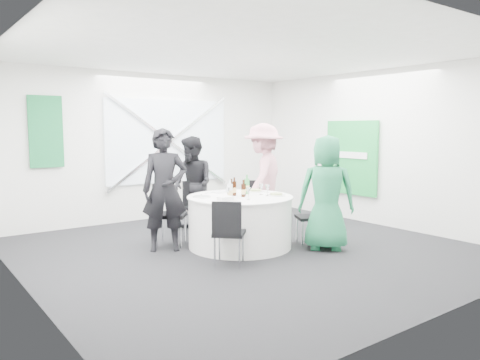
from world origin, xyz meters
TOP-DOWN VIEW (x-y plane):
  - floor at (0.00, 0.00)m, footprint 6.00×6.00m
  - ceiling at (0.00, 0.00)m, footprint 6.00×6.00m
  - wall_back at (0.00, 3.00)m, footprint 6.00×0.00m
  - wall_front at (0.00, -3.00)m, footprint 6.00×0.00m
  - wall_left at (-3.00, 0.00)m, footprint 0.00×6.00m
  - wall_right at (3.00, 0.00)m, footprint 0.00×6.00m
  - window_panel at (0.30, 2.96)m, footprint 2.60×0.03m
  - window_brace_a at (0.30, 2.92)m, footprint 2.63×0.05m
  - window_brace_b at (0.30, 2.92)m, footprint 2.63×0.05m
  - green_banner at (-2.00, 2.95)m, footprint 0.55×0.04m
  - green_sign at (2.94, 0.60)m, footprint 0.05×1.20m
  - banquet_table at (0.00, 0.20)m, footprint 1.56×1.56m
  - chair_back at (-0.03, 1.40)m, footprint 0.41×0.42m
  - chair_back_left at (-0.86, 0.93)m, footprint 0.61×0.61m
  - chair_back_right at (0.93, 0.98)m, footprint 0.54×0.54m
  - chair_front_right at (1.01, -0.35)m, footprint 0.53×0.52m
  - chair_front_left at (-0.73, -0.53)m, footprint 0.55×0.55m
  - person_man_back_left at (-0.98, 0.68)m, footprint 0.76×0.66m
  - person_man_back at (-0.06, 1.46)m, footprint 0.47×0.81m
  - person_woman_pink at (0.99, 0.86)m, footprint 1.30×1.12m
  - person_woman_green at (0.91, -0.67)m, footprint 0.95×0.94m
  - plate_back at (-0.01, 0.72)m, footprint 0.26×0.26m
  - plate_back_left at (-0.51, 0.45)m, footprint 0.27×0.27m
  - plate_back_right at (0.49, 0.45)m, footprint 0.28×0.28m
  - plate_front_right at (0.46, -0.08)m, footprint 0.27×0.27m
  - plate_front_left at (-0.45, -0.20)m, footprint 0.28×0.28m
  - napkin at (-0.47, -0.09)m, footprint 0.20×0.14m
  - beer_bottle_a at (-0.08, 0.30)m, footprint 0.06×0.06m
  - beer_bottle_b at (-0.04, 0.29)m, footprint 0.06×0.06m
  - beer_bottle_c at (0.08, 0.21)m, footprint 0.06×0.06m
  - beer_bottle_d at (-0.01, 0.11)m, footprint 0.06×0.06m
  - green_water_bottle at (0.22, 0.32)m, footprint 0.08×0.08m
  - clear_water_bottle at (-0.25, 0.11)m, footprint 0.08×0.08m
  - wine_glass_a at (-0.33, 0.05)m, footprint 0.07×0.07m
  - wine_glass_b at (-0.09, -0.13)m, footprint 0.07×0.07m
  - wine_glass_c at (0.34, -0.03)m, footprint 0.07×0.07m
  - wine_glass_d at (0.35, 0.13)m, footprint 0.07×0.07m
  - fork_a at (0.17, 0.75)m, footprint 0.15×0.02m
  - knife_a at (-0.19, 0.74)m, footprint 0.15×0.02m
  - fork_b at (0.57, 0.31)m, footprint 0.08×0.14m
  - knife_b at (0.41, 0.61)m, footprint 0.08×0.14m
  - fork_c at (-0.42, 0.60)m, footprint 0.08×0.14m
  - knife_c at (-0.55, 0.36)m, footprint 0.10×0.13m

SIDE VIEW (x-z plane):
  - floor at x=0.00m, z-range 0.00..0.00m
  - banquet_table at x=0.00m, z-range 0.00..0.76m
  - chair_front_right at x=1.01m, z-range 0.07..0.92m
  - chair_back_right at x=0.93m, z-range 0.07..0.92m
  - chair_front_left at x=-0.73m, z-range 0.07..0.93m
  - chair_back at x=-0.03m, z-range 0.07..0.95m
  - chair_back_left at x=-0.86m, z-range 0.08..1.03m
  - fork_a at x=0.17m, z-range 0.76..0.77m
  - knife_a at x=-0.19m, z-range 0.76..0.77m
  - fork_b at x=0.57m, z-range 0.76..0.77m
  - knife_b at x=0.41m, z-range 0.76..0.77m
  - fork_c at x=-0.42m, z-range 0.76..0.77m
  - knife_c at x=-0.55m, z-range 0.76..0.77m
  - plate_back at x=-0.01m, z-range 0.76..0.77m
  - plate_back_left at x=-0.51m, z-range 0.76..0.77m
  - plate_front_left at x=-0.45m, z-range 0.76..0.77m
  - plate_back_right at x=0.49m, z-range 0.76..0.80m
  - plate_front_right at x=0.46m, z-range 0.76..0.80m
  - napkin at x=-0.47m, z-range 0.78..0.83m
  - person_man_back at x=-0.06m, z-range 0.00..1.63m
  - person_woman_green at x=0.91m, z-range 0.00..1.66m
  - beer_bottle_c at x=0.08m, z-range 0.73..0.97m
  - beer_bottle_d at x=-0.01m, z-range 0.73..0.98m
  - beer_bottle_a at x=-0.08m, z-range 0.73..0.98m
  - clear_water_bottle at x=-0.25m, z-range 0.73..1.00m
  - beer_bottle_b at x=-0.04m, z-range 0.73..1.00m
  - green_water_bottle at x=0.22m, z-range 0.73..1.02m
  - person_man_back_left at x=-0.98m, z-range 0.00..1.76m
  - wine_glass_a at x=-0.33m, z-range 0.80..0.97m
  - wine_glass_b at x=-0.09m, z-range 0.80..0.97m
  - wine_glass_c at x=0.34m, z-range 0.80..0.97m
  - wine_glass_d at x=0.35m, z-range 0.80..0.97m
  - person_woman_pink at x=0.99m, z-range 0.00..1.84m
  - green_sign at x=2.94m, z-range 0.50..1.90m
  - wall_back at x=0.00m, z-range -1.60..4.40m
  - wall_front at x=0.00m, z-range -1.60..4.40m
  - wall_left at x=-3.00m, z-range -1.60..4.40m
  - wall_right at x=3.00m, z-range -1.60..4.40m
  - window_panel at x=0.30m, z-range 0.70..2.30m
  - window_brace_a at x=0.30m, z-range 0.58..2.42m
  - window_brace_b at x=0.30m, z-range 0.58..2.42m
  - green_banner at x=-2.00m, z-range 1.10..2.30m
  - ceiling at x=0.00m, z-range 2.80..2.80m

